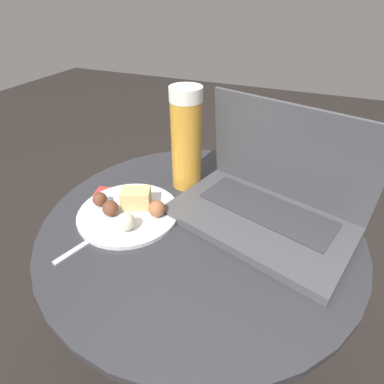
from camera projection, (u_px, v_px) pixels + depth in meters
ground_plane at (197, 350)px, 0.94m from camera, size 6.00×6.00×0.00m
table at (199, 273)px, 0.73m from camera, size 0.66×0.66×0.53m
napkin at (125, 204)px, 0.68m from camera, size 0.19×0.16×0.00m
laptop at (268, 198)px, 0.62m from camera, size 0.41×0.31×0.23m
beer_glass at (186, 140)px, 0.68m from camera, size 0.07×0.07×0.24m
snack_plate at (129, 210)px, 0.64m from camera, size 0.22×0.22×0.05m
fork at (106, 231)px, 0.60m from camera, size 0.07×0.19×0.00m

